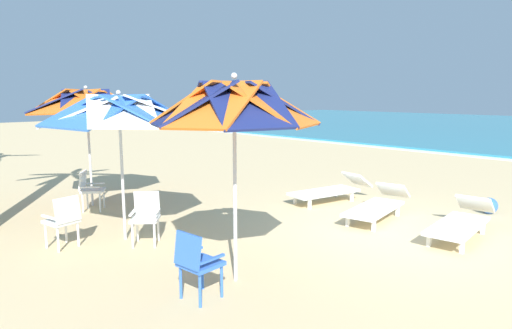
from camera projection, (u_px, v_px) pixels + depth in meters
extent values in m
plane|color=#D3B784|center=(391.00, 237.00, 7.73)|extent=(80.00, 80.00, 0.00)
cylinder|color=silver|center=(235.00, 202.00, 5.76)|extent=(0.05, 0.05, 2.16)
cube|color=orange|center=(273.00, 104.00, 5.34)|extent=(1.19, 1.16, 0.56)
cube|color=navy|center=(273.00, 103.00, 5.74)|extent=(1.15, 1.21, 0.56)
cube|color=orange|center=(252.00, 102.00, 6.03)|extent=(1.16, 1.19, 0.56)
cube|color=navy|center=(223.00, 102.00, 6.05)|extent=(1.21, 1.15, 0.56)
cube|color=orange|center=(198.00, 103.00, 5.77)|extent=(1.19, 1.16, 0.56)
cube|color=navy|center=(193.00, 103.00, 5.37)|extent=(1.15, 1.21, 0.56)
cube|color=orange|center=(213.00, 104.00, 5.08)|extent=(1.16, 1.19, 0.56)
cube|color=navy|center=(248.00, 104.00, 5.06)|extent=(1.21, 1.15, 0.56)
sphere|color=silver|center=(234.00, 76.00, 5.50)|extent=(0.08, 0.08, 0.08)
cube|color=blue|center=(201.00, 264.00, 5.35)|extent=(0.48, 0.48, 0.05)
cube|color=blue|center=(188.00, 250.00, 5.16)|extent=(0.43, 0.14, 0.40)
cube|color=blue|center=(190.00, 251.00, 5.46)|extent=(0.08, 0.40, 0.03)
cube|color=blue|center=(212.00, 259.00, 5.20)|extent=(0.08, 0.40, 0.03)
cylinder|color=blue|center=(202.00, 274.00, 5.63)|extent=(0.04, 0.04, 0.41)
cylinder|color=blue|center=(222.00, 281.00, 5.40)|extent=(0.04, 0.04, 0.41)
cylinder|color=blue|center=(181.00, 282.00, 5.37)|extent=(0.04, 0.04, 0.41)
cylinder|color=blue|center=(200.00, 291.00, 5.14)|extent=(0.04, 0.04, 0.41)
cylinder|color=silver|center=(123.00, 180.00, 7.46)|extent=(0.05, 0.05, 2.08)
cube|color=blue|center=(150.00, 110.00, 7.02)|extent=(1.48, 1.37, 0.52)
cube|color=white|center=(157.00, 109.00, 7.49)|extent=(1.38, 1.45, 0.52)
cube|color=blue|center=(144.00, 109.00, 7.83)|extent=(1.37, 1.48, 0.52)
cube|color=white|center=(117.00, 109.00, 7.85)|extent=(1.45, 1.38, 0.52)
cube|color=blue|center=(91.00, 109.00, 7.53)|extent=(1.48, 1.37, 0.52)
cube|color=white|center=(79.00, 110.00, 7.06)|extent=(1.38, 1.45, 0.52)
cube|color=blue|center=(91.00, 111.00, 6.71)|extent=(1.37, 1.48, 0.52)
cube|color=white|center=(122.00, 111.00, 6.70)|extent=(1.45, 1.38, 0.52)
sphere|color=silver|center=(118.00, 92.00, 7.23)|extent=(0.08, 0.08, 0.08)
cube|color=white|center=(145.00, 219.00, 7.28)|extent=(0.62, 0.62, 0.05)
cube|color=white|center=(147.00, 203.00, 7.44)|extent=(0.34, 0.38, 0.40)
cube|color=white|center=(157.00, 212.00, 7.27)|extent=(0.33, 0.29, 0.03)
cube|color=white|center=(133.00, 212.00, 7.25)|extent=(0.33, 0.29, 0.03)
cylinder|color=white|center=(154.00, 236.00, 7.15)|extent=(0.04, 0.04, 0.41)
cylinder|color=white|center=(133.00, 236.00, 7.13)|extent=(0.04, 0.04, 0.41)
cylinder|color=white|center=(158.00, 229.00, 7.50)|extent=(0.04, 0.04, 0.41)
cylinder|color=white|center=(137.00, 229.00, 7.48)|extent=(0.04, 0.04, 0.41)
cube|color=white|center=(61.00, 221.00, 7.15)|extent=(0.52, 0.52, 0.05)
cube|color=white|center=(67.00, 209.00, 7.00)|extent=(0.18, 0.43, 0.40)
cube|color=white|center=(49.00, 217.00, 6.97)|extent=(0.40, 0.12, 0.03)
cube|color=white|center=(72.00, 212.00, 7.29)|extent=(0.40, 0.12, 0.03)
cylinder|color=white|center=(46.00, 236.00, 7.14)|extent=(0.04, 0.04, 0.41)
cylinder|color=white|center=(66.00, 230.00, 7.43)|extent=(0.04, 0.04, 0.41)
cylinder|color=white|center=(58.00, 240.00, 6.94)|extent=(0.04, 0.04, 0.41)
cylinder|color=white|center=(78.00, 234.00, 7.23)|extent=(0.04, 0.04, 0.41)
cylinder|color=silver|center=(90.00, 158.00, 9.76)|extent=(0.05, 0.05, 2.17)
cube|color=orange|center=(108.00, 102.00, 9.31)|extent=(1.39, 1.33, 0.54)
cube|color=navy|center=(116.00, 101.00, 9.77)|extent=(1.32, 1.42, 0.54)
cube|color=orange|center=(106.00, 101.00, 10.10)|extent=(1.33, 1.39, 0.54)
cube|color=navy|center=(87.00, 101.00, 10.12)|extent=(1.42, 1.32, 0.54)
cube|color=orange|center=(66.00, 101.00, 9.81)|extent=(1.39, 1.33, 0.54)
cube|color=navy|center=(56.00, 102.00, 9.35)|extent=(1.32, 1.42, 0.54)
cube|color=orange|center=(64.00, 102.00, 9.02)|extent=(1.33, 1.39, 0.54)
cube|color=navy|center=(86.00, 102.00, 9.00)|extent=(1.42, 1.32, 0.54)
sphere|color=silver|center=(86.00, 87.00, 9.51)|extent=(0.08, 0.08, 0.08)
cube|color=white|center=(93.00, 190.00, 9.44)|extent=(0.62, 0.62, 0.05)
cube|color=white|center=(83.00, 180.00, 9.38)|extent=(0.39, 0.33, 0.40)
cube|color=white|center=(95.00, 183.00, 9.62)|extent=(0.27, 0.34, 0.03)
cube|color=white|center=(90.00, 187.00, 9.23)|extent=(0.27, 0.34, 0.03)
cylinder|color=white|center=(104.00, 199.00, 9.67)|extent=(0.04, 0.04, 0.41)
cylinder|color=white|center=(100.00, 203.00, 9.32)|extent=(0.04, 0.04, 0.41)
cylinder|color=white|center=(87.00, 199.00, 9.63)|extent=(0.04, 0.04, 0.41)
cylinder|color=white|center=(83.00, 203.00, 9.29)|extent=(0.04, 0.04, 0.41)
cube|color=white|center=(458.00, 226.00, 7.53)|extent=(0.84, 1.76, 0.06)
cube|color=white|center=(475.00, 204.00, 8.30)|extent=(0.66, 0.55, 0.36)
cube|color=white|center=(462.00, 247.00, 6.91)|extent=(0.06, 0.06, 0.22)
cube|color=white|center=(429.00, 240.00, 7.24)|extent=(0.06, 0.06, 0.22)
cube|color=white|center=(483.00, 228.00, 7.87)|extent=(0.06, 0.06, 0.22)
cube|color=white|center=(453.00, 223.00, 8.20)|extent=(0.06, 0.06, 0.22)
cube|color=white|center=(374.00, 209.00, 8.67)|extent=(0.94, 1.79, 0.06)
cube|color=white|center=(393.00, 190.00, 9.47)|extent=(0.69, 0.58, 0.36)
cube|color=white|center=(374.00, 225.00, 8.03)|extent=(0.06, 0.06, 0.22)
cube|color=white|center=(348.00, 221.00, 8.33)|extent=(0.06, 0.06, 0.22)
cube|color=white|center=(398.00, 211.00, 9.04)|extent=(0.06, 0.06, 0.22)
cube|color=white|center=(374.00, 207.00, 9.35)|extent=(0.06, 0.06, 0.22)
cube|color=white|center=(324.00, 192.00, 10.14)|extent=(0.93, 1.79, 0.06)
cube|color=white|center=(357.00, 179.00, 10.68)|extent=(0.68, 0.58, 0.36)
cube|color=white|center=(310.00, 204.00, 9.61)|extent=(0.06, 0.06, 0.22)
cube|color=white|center=(295.00, 199.00, 10.03)|extent=(0.06, 0.06, 0.22)
cube|color=white|center=(352.00, 197.00, 10.29)|extent=(0.06, 0.06, 0.22)
cube|color=white|center=(337.00, 193.00, 10.71)|extent=(0.06, 0.06, 0.22)
sphere|color=blue|center=(489.00, 206.00, 9.21)|extent=(0.34, 0.34, 0.34)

